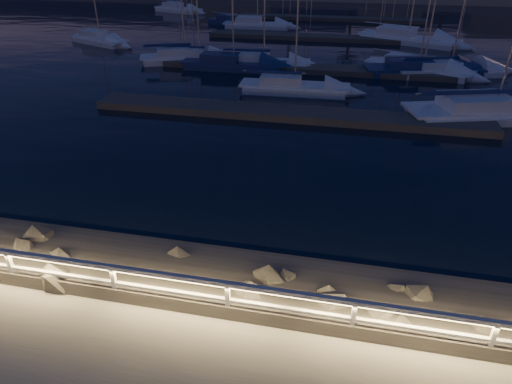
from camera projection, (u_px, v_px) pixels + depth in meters
ground at (190, 309)px, 11.51m from camera, size 400.00×400.00×0.00m
harbor_water at (314, 60)px, 38.57m from camera, size 400.00×440.00×0.60m
guard_rail at (185, 285)px, 11.14m from camera, size 44.11×0.12×1.06m
riprap at (258, 296)px, 12.06m from camera, size 35.57×2.33×1.20m
floating_docks at (316, 50)px, 39.39m from camera, size 22.00×36.00×0.40m
sailboat_a at (183, 56)px, 36.25m from camera, size 7.22×4.47×12.01m
sailboat_b at (292, 86)px, 29.26m from camera, size 7.07×2.40×11.89m
sailboat_c at (231, 63)px, 34.45m from camera, size 7.85×2.51×13.22m
sailboat_d at (491, 110)px, 25.12m from camera, size 10.17×5.58×16.58m
sailboat_e at (99, 39)px, 42.54m from camera, size 6.79×4.37×11.35m
sailboat_f at (262, 62)px, 34.79m from camera, size 7.20×2.91×11.93m
sailboat_g at (416, 67)px, 33.54m from camera, size 7.91×5.06×13.09m
sailboat_h at (447, 69)px, 32.90m from camera, size 8.16×4.51×13.31m
sailboat_i at (232, 21)px, 51.36m from camera, size 6.30×3.55×10.42m
sailboat_j at (198, 58)px, 36.07m from camera, size 6.84×2.61×11.39m
sailboat_k at (405, 38)px, 42.80m from camera, size 9.48×5.85×15.64m
sailboat_l at (420, 68)px, 33.03m from camera, size 8.67×4.11×14.14m
sailboat_m at (177, 9)px, 60.01m from camera, size 7.10×4.12×11.76m
sailboat_n at (256, 24)px, 49.58m from camera, size 7.43×2.49×12.51m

